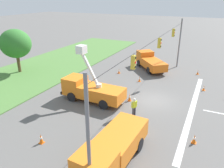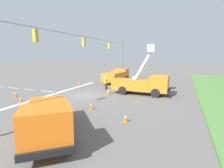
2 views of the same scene
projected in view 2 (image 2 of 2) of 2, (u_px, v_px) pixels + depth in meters
The scene contains 14 objects.
ground_plane at pixel (86, 95), 20.39m from camera, with size 200.00×200.00×0.00m, color #605E5B.
lane_markings at pixel (50, 91), 22.36m from camera, with size 17.60×15.25×0.01m.
signal_gantry at pixel (85, 57), 19.63m from camera, with size 26.20×0.33×7.20m.
utility_truck_bucket_lift at pixel (142, 83), 20.57m from camera, with size 2.52×6.69×5.75m.
utility_truck_support_near at pixel (48, 118), 9.64m from camera, with size 6.37×5.95×2.29m.
utility_truck_support_far at pixel (117, 76), 29.51m from camera, with size 6.79×2.65×2.17m.
road_worker at pixel (106, 82), 23.45m from camera, with size 0.58×0.40×1.77m.
traffic_cone_foreground_right at pixel (108, 91), 20.58m from camera, with size 0.36×0.36×0.80m.
traffic_cone_mid_left at pixel (79, 83), 27.25m from camera, with size 0.36×0.36×0.73m.
traffic_cone_mid_right at pixel (21, 99), 17.38m from camera, with size 0.36×0.36×0.61m.
traffic_cone_near_bucket at pixel (126, 118), 12.07m from camera, with size 0.36×0.36×0.65m.
traffic_cone_lane_edge_a at pixel (91, 106), 14.99m from camera, with size 0.36×0.36×0.64m.
traffic_cone_far_left at pixel (151, 82), 27.93m from camera, with size 0.36×0.36×0.78m.
traffic_cone_centre_line at pixel (15, 94), 19.47m from camera, with size 0.36×0.36×0.72m.
Camera 2 is at (17.32, 10.27, 4.57)m, focal length 28.00 mm.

